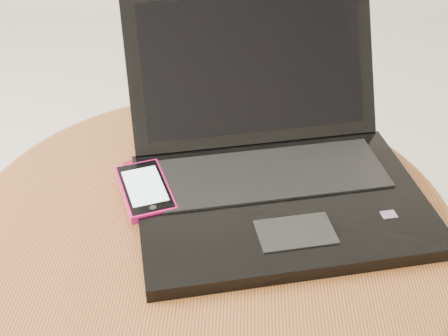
{
  "coord_description": "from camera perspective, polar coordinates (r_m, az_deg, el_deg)",
  "views": [
    {
      "loc": [
        0.11,
        -0.61,
        1.06
      ],
      "look_at": [
        0.08,
        0.02,
        0.59
      ],
      "focal_mm": 47.53,
      "sensor_mm": 36.0,
      "label": 1
    }
  ],
  "objects": [
    {
      "name": "phone_black",
      "position": [
        0.86,
        -5.9,
        -1.09
      ],
      "size": [
        0.12,
        0.14,
        0.01
      ],
      "color": "black",
      "rests_on": "table"
    },
    {
      "name": "phone_pink",
      "position": [
        0.83,
        -7.61,
        -2.07
      ],
      "size": [
        0.1,
        0.13,
        0.01
      ],
      "color": "#D01165",
      "rests_on": "phone_black"
    },
    {
      "name": "laptop",
      "position": [
        0.83,
        4.65,
        0.74
      ],
      "size": [
        0.46,
        0.46,
        0.23
      ],
      "color": "black",
      "rests_on": "table"
    },
    {
      "name": "table",
      "position": [
        0.88,
        -1.33,
        -10.18
      ],
      "size": [
        0.67,
        0.67,
        0.53
      ],
      "color": "#552510",
      "rests_on": "ground"
    }
  ]
}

